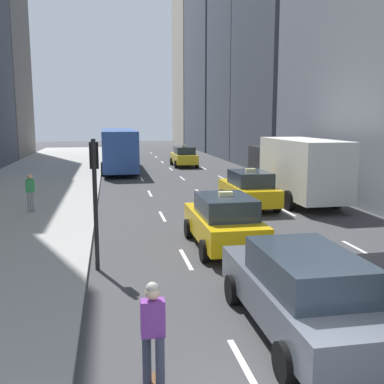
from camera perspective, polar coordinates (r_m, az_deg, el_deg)
sidewalk_left at (r=32.22m, az=-18.64°, el=1.60°), size 8.00×66.00×0.15m
lane_markings at (r=28.36m, az=-0.26°, el=0.96°), size 5.72×56.00×0.01m
building_row_right at (r=50.33m, az=6.73°, el=19.66°), size 6.00×78.29×33.38m
taxi_lead at (r=39.08m, az=-1.03°, el=4.55°), size 2.02×4.40×1.87m
taxi_second at (r=21.08m, az=7.22°, el=0.38°), size 2.02×4.40×1.87m
taxi_third at (r=14.43m, az=4.05°, el=-3.71°), size 2.02×4.40×1.87m
sedan_silver_behind at (r=9.02m, az=13.71°, el=-12.11°), size 2.02×5.00×1.71m
city_bus at (r=36.51m, az=-9.28°, el=5.52°), size 2.80×11.61×3.25m
box_truck at (r=23.15m, az=12.92°, el=3.08°), size 2.58×8.40×3.15m
skateboarder at (r=7.08m, az=-4.98°, el=-17.26°), size 0.36×0.80×1.75m
pedestrian_far_walking at (r=20.43m, az=-19.82°, el=0.15°), size 0.36×0.22×1.65m
traffic_light_pole at (r=12.39m, az=-12.24°, el=1.13°), size 0.24×0.42×3.60m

